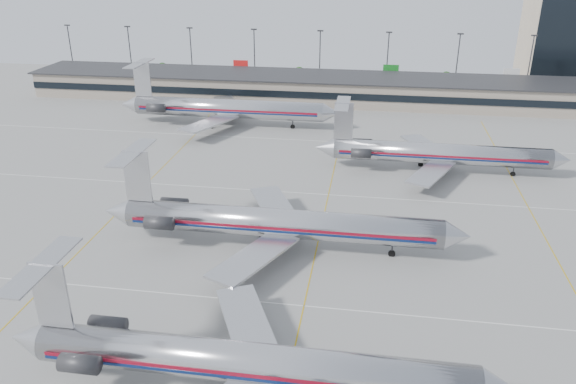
# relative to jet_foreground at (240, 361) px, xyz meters

# --- Properties ---
(ground) EXTENTS (260.00, 260.00, 0.00)m
(ground) POSITION_rel_jet_foreground_xyz_m (3.78, 3.51, -3.37)
(ground) COLOR gray
(ground) RESTS_ON ground
(apron_markings) EXTENTS (160.00, 0.15, 0.02)m
(apron_markings) POSITION_rel_jet_foreground_xyz_m (3.78, 13.51, -3.36)
(apron_markings) COLOR silver
(apron_markings) RESTS_ON ground
(terminal) EXTENTS (162.00, 17.00, 6.25)m
(terminal) POSITION_rel_jet_foreground_xyz_m (3.78, 101.48, -0.21)
(terminal) COLOR gray
(terminal) RESTS_ON ground
(light_mast_row) EXTENTS (163.60, 0.40, 15.28)m
(light_mast_row) POSITION_rel_jet_foreground_xyz_m (3.78, 115.51, 5.21)
(light_mast_row) COLOR #38383D
(light_mast_row) RESTS_ON ground
(jet_foreground) EXTENTS (44.33, 26.11, 11.60)m
(jet_foreground) POSITION_rel_jet_foreground_xyz_m (0.00, 0.00, 0.00)
(jet_foreground) COLOR silver
(jet_foreground) RESTS_ON ground
(jet_second_row) EXTENTS (47.24, 27.82, 12.37)m
(jet_second_row) POSITION_rel_jet_foreground_xyz_m (-1.78, 25.79, 0.22)
(jet_second_row) COLOR silver
(jet_second_row) RESTS_ON ground
(jet_third_row) EXTENTS (42.62, 26.22, 11.65)m
(jet_third_row) POSITION_rel_jet_foreground_xyz_m (20.74, 56.15, 0.02)
(jet_third_row) COLOR silver
(jet_third_row) RESTS_ON ground
(jet_back_row) EXTENTS (48.20, 29.65, 13.18)m
(jet_back_row) POSITION_rel_jet_foreground_xyz_m (-21.90, 76.97, 0.46)
(jet_back_row) COLOR silver
(jet_back_row) RESTS_ON ground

